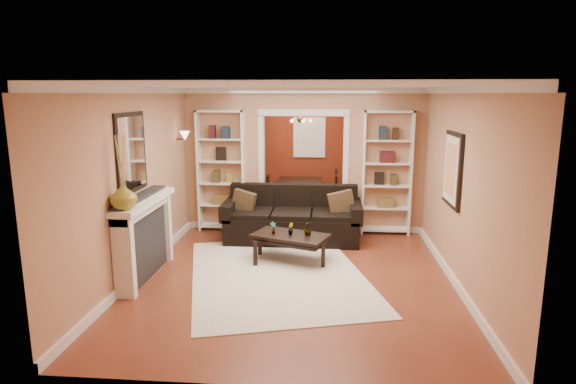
# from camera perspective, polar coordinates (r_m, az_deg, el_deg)

# --- Properties ---
(floor) EXTENTS (8.00, 8.00, 0.00)m
(floor) POSITION_cam_1_polar(r_m,az_deg,el_deg) (8.30, 1.34, -6.65)
(floor) COLOR brown
(floor) RESTS_ON ground
(ceiling) EXTENTS (8.00, 8.00, 0.00)m
(ceiling) POSITION_cam_1_polar(r_m,az_deg,el_deg) (7.88, 1.44, 12.33)
(ceiling) COLOR white
(ceiling) RESTS_ON ground
(wall_back) EXTENTS (8.00, 0.00, 8.00)m
(wall_back) POSITION_cam_1_polar(r_m,az_deg,el_deg) (11.94, 2.54, 5.57)
(wall_back) COLOR tan
(wall_back) RESTS_ON ground
(wall_front) EXTENTS (8.00, 0.00, 8.00)m
(wall_front) POSITION_cam_1_polar(r_m,az_deg,el_deg) (4.09, -2.00, -6.12)
(wall_front) COLOR tan
(wall_front) RESTS_ON ground
(wall_left) EXTENTS (0.00, 8.00, 8.00)m
(wall_left) POSITION_cam_1_polar(r_m,az_deg,el_deg) (8.42, -14.11, 2.72)
(wall_left) COLOR tan
(wall_left) RESTS_ON ground
(wall_right) EXTENTS (0.00, 8.00, 8.00)m
(wall_right) POSITION_cam_1_polar(r_m,az_deg,el_deg) (8.16, 17.37, 2.27)
(wall_right) COLOR tan
(wall_right) RESTS_ON ground
(partition_wall) EXTENTS (4.50, 0.15, 2.70)m
(partition_wall) POSITION_cam_1_polar(r_m,az_deg,el_deg) (9.17, 1.84, 3.76)
(partition_wall) COLOR tan
(partition_wall) RESTS_ON floor
(red_back_panel) EXTENTS (4.44, 0.04, 2.64)m
(red_back_panel) POSITION_cam_1_polar(r_m,az_deg,el_deg) (11.92, 2.54, 5.41)
(red_back_panel) COLOR maroon
(red_back_panel) RESTS_ON floor
(dining_window) EXTENTS (0.78, 0.03, 0.98)m
(dining_window) POSITION_cam_1_polar(r_m,az_deg,el_deg) (11.85, 2.54, 6.49)
(dining_window) COLOR #8CA5CC
(dining_window) RESTS_ON wall_back
(area_rug) EXTENTS (3.24, 3.92, 0.01)m
(area_rug) POSITION_cam_1_polar(r_m,az_deg,el_deg) (7.14, -1.29, -9.68)
(area_rug) COLOR silver
(area_rug) RESTS_ON floor
(sofa) EXTENTS (2.45, 1.06, 0.96)m
(sofa) POSITION_cam_1_polar(r_m,az_deg,el_deg) (8.60, 0.51, -2.66)
(sofa) COLOR black
(sofa) RESTS_ON floor
(pillow_left) EXTENTS (0.42, 0.22, 0.40)m
(pillow_left) POSITION_cam_1_polar(r_m,az_deg,el_deg) (8.65, -5.25, -1.35)
(pillow_left) COLOR brown
(pillow_left) RESTS_ON sofa
(pillow_right) EXTENTS (0.45, 0.20, 0.44)m
(pillow_right) POSITION_cam_1_polar(r_m,az_deg,el_deg) (8.52, 6.35, -1.44)
(pillow_right) COLOR brown
(pillow_right) RESTS_ON sofa
(coffee_table) EXTENTS (1.30, 0.99, 0.44)m
(coffee_table) POSITION_cam_1_polar(r_m,az_deg,el_deg) (7.60, 0.28, -6.63)
(coffee_table) COLOR black
(coffee_table) RESTS_ON floor
(plant_left) EXTENTS (0.13, 0.12, 0.20)m
(plant_left) POSITION_cam_1_polar(r_m,az_deg,el_deg) (7.54, -1.76, -4.28)
(plant_left) COLOR #336626
(plant_left) RESTS_ON coffee_table
(plant_center) EXTENTS (0.10, 0.12, 0.18)m
(plant_center) POSITION_cam_1_polar(r_m,az_deg,el_deg) (7.51, 0.28, -4.38)
(plant_center) COLOR #336626
(plant_center) RESTS_ON coffee_table
(plant_right) EXTENTS (0.16, 0.16, 0.21)m
(plant_right) POSITION_cam_1_polar(r_m,az_deg,el_deg) (7.49, 2.34, -4.34)
(plant_right) COLOR #336626
(plant_right) RESTS_ON coffee_table
(bookshelf_left) EXTENTS (0.90, 0.30, 2.30)m
(bookshelf_left) POSITION_cam_1_polar(r_m,az_deg,el_deg) (9.24, -7.88, 2.46)
(bookshelf_left) COLOR white
(bookshelf_left) RESTS_ON floor
(bookshelf_right) EXTENTS (0.90, 0.30, 2.30)m
(bookshelf_right) POSITION_cam_1_polar(r_m,az_deg,el_deg) (9.08, 11.60, 2.17)
(bookshelf_right) COLOR white
(bookshelf_right) RESTS_ON floor
(fireplace) EXTENTS (0.32, 1.70, 1.16)m
(fireplace) POSITION_cam_1_polar(r_m,az_deg,el_deg) (7.15, -16.44, -5.27)
(fireplace) COLOR white
(fireplace) RESTS_ON floor
(vase) EXTENTS (0.42, 0.42, 0.35)m
(vase) POSITION_cam_1_polar(r_m,az_deg,el_deg) (6.38, -18.93, -0.43)
(vase) COLOR olive
(vase) RESTS_ON fireplace
(mirror) EXTENTS (0.03, 0.95, 1.10)m
(mirror) POSITION_cam_1_polar(r_m,az_deg,el_deg) (6.96, -18.09, 4.45)
(mirror) COLOR silver
(mirror) RESTS_ON wall_left
(wall_sconce) EXTENTS (0.18, 0.18, 0.22)m
(wall_sconce) POSITION_cam_1_polar(r_m,az_deg,el_deg) (8.85, -12.50, 6.34)
(wall_sconce) COLOR #FFE0A5
(wall_sconce) RESTS_ON wall_left
(framed_art) EXTENTS (0.04, 0.85, 1.05)m
(framed_art) POSITION_cam_1_polar(r_m,az_deg,el_deg) (7.16, 18.85, 2.57)
(framed_art) COLOR black
(framed_art) RESTS_ON wall_right
(dining_table) EXTENTS (1.82, 1.02, 0.64)m
(dining_table) POSITION_cam_1_polar(r_m,az_deg,el_deg) (10.75, 1.42, -0.65)
(dining_table) COLOR black
(dining_table) RESTS_ON floor
(dining_chair_nw) EXTENTS (0.50, 0.50, 0.78)m
(dining_chair_nw) POSITION_cam_1_polar(r_m,az_deg,el_deg) (10.49, -1.68, -0.58)
(dining_chair_nw) COLOR black
(dining_chair_nw) RESTS_ON floor
(dining_chair_ne) EXTENTS (0.49, 0.49, 0.92)m
(dining_chair_ne) POSITION_cam_1_polar(r_m,az_deg,el_deg) (10.41, 4.35, -0.31)
(dining_chair_ne) COLOR black
(dining_chair_ne) RESTS_ON floor
(dining_chair_sw) EXTENTS (0.50, 0.50, 0.79)m
(dining_chair_sw) POSITION_cam_1_polar(r_m,az_deg,el_deg) (11.07, -1.33, 0.09)
(dining_chair_sw) COLOR black
(dining_chair_sw) RESTS_ON floor
(dining_chair_se) EXTENTS (0.51, 0.51, 0.94)m
(dining_chair_se) POSITION_cam_1_polar(r_m,az_deg,el_deg) (11.00, 4.38, 0.38)
(dining_chair_se) COLOR black
(dining_chair_se) RESTS_ON floor
(chandelier) EXTENTS (0.50, 0.50, 0.30)m
(chandelier) POSITION_cam_1_polar(r_m,az_deg,el_deg) (10.59, 2.29, 8.44)
(chandelier) COLOR #3F2D1C
(chandelier) RESTS_ON ceiling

